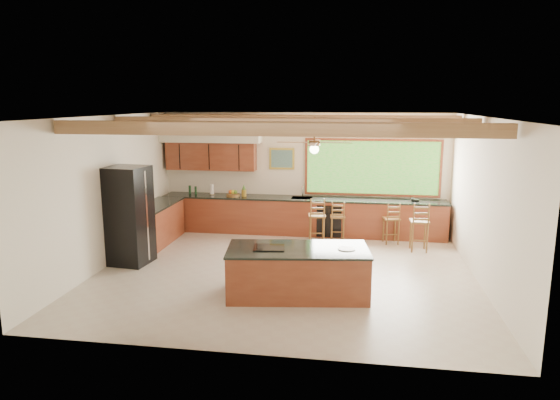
# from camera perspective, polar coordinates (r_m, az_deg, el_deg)

# --- Properties ---
(ground) EXTENTS (7.20, 7.20, 0.00)m
(ground) POSITION_cam_1_polar(r_m,az_deg,el_deg) (9.82, 0.56, -8.25)
(ground) COLOR #BEB39E
(ground) RESTS_ON ground
(room_shell) EXTENTS (7.27, 6.54, 3.02)m
(room_shell) POSITION_cam_1_polar(r_m,az_deg,el_deg) (9.99, 0.16, 5.13)
(room_shell) COLOR beige
(room_shell) RESTS_ON ground
(counter_run) EXTENTS (7.12, 3.10, 1.23)m
(counter_run) POSITION_cam_1_polar(r_m,az_deg,el_deg) (12.21, -1.54, -2.08)
(counter_run) COLOR brown
(counter_run) RESTS_ON ground
(island) EXTENTS (2.51, 1.43, 0.85)m
(island) POSITION_cam_1_polar(r_m,az_deg,el_deg) (8.61, 2.03, -8.18)
(island) COLOR brown
(island) RESTS_ON ground
(refrigerator) EXTENTS (0.85, 0.83, 2.00)m
(refrigerator) POSITION_cam_1_polar(r_m,az_deg,el_deg) (10.56, -16.91, -1.71)
(refrigerator) COLOR black
(refrigerator) RESTS_ON ground
(bar_stool_a) EXTENTS (0.44, 0.44, 1.09)m
(bar_stool_a) POSITION_cam_1_polar(r_m,az_deg,el_deg) (11.60, 4.22, -1.90)
(bar_stool_a) COLOR brown
(bar_stool_a) RESTS_ON ground
(bar_stool_b) EXTENTS (0.38, 0.38, 0.97)m
(bar_stool_b) POSITION_cam_1_polar(r_m,az_deg,el_deg) (11.88, 6.60, -1.99)
(bar_stool_b) COLOR brown
(bar_stool_b) RESTS_ON ground
(bar_stool_c) EXTENTS (0.41, 0.41, 1.12)m
(bar_stool_c) POSITION_cam_1_polar(r_m,az_deg,el_deg) (11.37, 15.69, -2.48)
(bar_stool_c) COLOR brown
(bar_stool_c) RESTS_ON ground
(bar_stool_d) EXTENTS (0.42, 0.42, 0.98)m
(bar_stool_d) POSITION_cam_1_polar(r_m,az_deg,el_deg) (11.84, 12.63, -2.20)
(bar_stool_d) COLOR brown
(bar_stool_d) RESTS_ON ground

